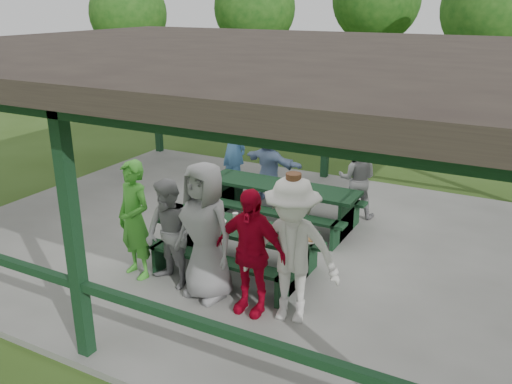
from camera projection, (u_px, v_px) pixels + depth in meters
The scene contains 19 objects.
ground at pixel (245, 240), 9.57m from camera, with size 90.00×90.00×0.00m, color #304B17.
concrete_slab at pixel (245, 238), 9.55m from camera, with size 10.00×8.00×0.10m, color slate.
pavilion_structure at pixel (244, 57), 8.50m from camera, with size 10.60×8.60×3.24m.
picnic_table_near at pixel (236, 242), 8.15m from camera, with size 2.41×1.39×0.75m.
picnic_table_far at pixel (282, 199), 9.89m from camera, with size 2.83×1.39×0.75m.
table_setting at pixel (237, 223), 8.05m from camera, with size 2.53×0.45×0.10m.
contestant_green at pixel (135, 220), 7.88m from camera, with size 0.65×0.43×1.78m, color green.
contestant_grey_left at pixel (169, 234), 7.62m from camera, with size 0.78×0.60×1.60m, color gray.
contestant_grey_mid at pixel (205, 232), 7.28m from camera, with size 0.95×0.62×1.94m, color gray.
contestant_red at pixel (250, 252), 6.96m from camera, with size 1.01×0.42×1.72m, color #AC051E.
contestant_white_fedora at pixel (292, 251), 6.74m from camera, with size 1.35×0.92×1.98m.
spectator_lblue at pixel (269, 164), 10.92m from camera, with size 1.43×0.46×1.54m, color #7E99C3.
spectator_blue at pixel (233, 146), 11.78m from camera, with size 0.65×0.43×1.79m, color teal.
spectator_grey at pixel (357, 179), 10.13m from camera, with size 0.72×0.56×1.49m, color gray.
pickup_truck at pixel (501, 122), 15.56m from camera, with size 2.27×4.92×1.37m, color silver.
farm_trailer at pixel (265, 100), 18.90m from camera, with size 3.93×2.20×1.36m.
tree_far_left at pixel (255, 9), 22.85m from camera, with size 3.43×3.43×5.37m.
tree_mid at pixel (492, 9), 18.85m from camera, with size 3.49×3.49×5.45m.
tree_edge_left at pixel (128, 14), 22.82m from camera, with size 3.24×3.24×5.06m.
Camera 1 is at (4.28, -7.60, 4.03)m, focal length 38.00 mm.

